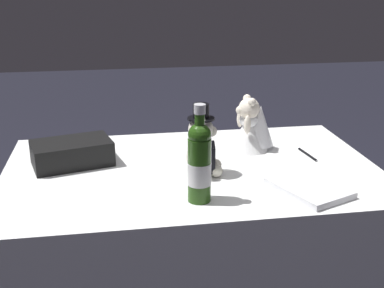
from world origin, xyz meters
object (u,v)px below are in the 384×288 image
champagne_bottle (199,161)px  guestbook (309,188)px  teddy_bear_groom (203,147)px  gift_case_black (72,153)px  teddy_bear_bride (252,127)px  signing_pen (308,155)px

champagne_bottle → guestbook: champagne_bottle is taller
teddy_bear_groom → champagne_bottle: 0.24m
champagne_bottle → gift_case_black: size_ratio=0.98×
teddy_bear_bride → champagne_bottle: size_ratio=0.70×
signing_pen → gift_case_black: bearing=-3.6°
champagne_bottle → gift_case_black: champagne_bottle is taller
champagne_bottle → guestbook: (-0.39, -0.01, -0.13)m
champagne_bottle → signing_pen: bearing=-146.7°
signing_pen → teddy_bear_bride: bearing=-30.5°
teddy_bear_groom → signing_pen: bearing=-165.9°
signing_pen → guestbook: 0.36m
champagne_bottle → guestbook: 0.42m
teddy_bear_bride → guestbook: teddy_bear_bride is taller
champagne_bottle → signing_pen: 0.64m
gift_case_black → signing_pen: bearing=176.4°
champagne_bottle → signing_pen: size_ratio=2.16×
teddy_bear_groom → guestbook: bearing=147.9°
teddy_bear_groom → teddy_bear_bride: 0.36m
guestbook → gift_case_black: bearing=-47.6°
teddy_bear_bride → signing_pen: size_ratio=1.52×
teddy_bear_bride → signing_pen: teddy_bear_bride is taller
signing_pen → gift_case_black: 0.97m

